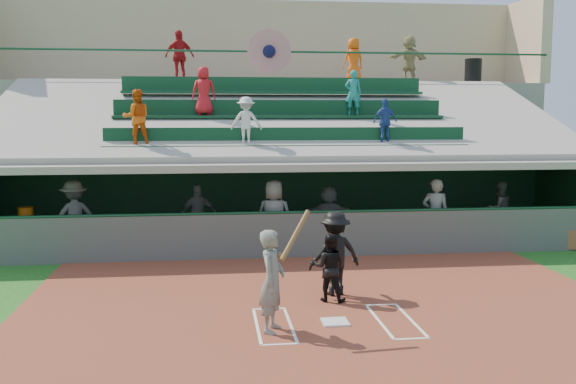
{
  "coord_description": "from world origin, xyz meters",
  "views": [
    {
      "loc": [
        -2.01,
        -10.15,
        3.46
      ],
      "look_at": [
        -0.37,
        3.5,
        1.8
      ],
      "focal_mm": 40.0,
      "sensor_mm": 36.0,
      "label": 1
    }
  ],
  "objects": [
    {
      "name": "ground",
      "position": [
        0.0,
        0.0,
        0.0
      ],
      "size": [
        100.0,
        100.0,
        0.0
      ],
      "primitive_type": "plane",
      "color": "#1D5818",
      "rests_on": "ground"
    },
    {
      "name": "dirt_slab",
      "position": [
        0.0,
        0.5,
        0.01
      ],
      "size": [
        11.0,
        9.0,
        0.02
      ],
      "primitive_type": "cube",
      "color": "brown",
      "rests_on": "ground"
    },
    {
      "name": "home_plate",
      "position": [
        0.0,
        0.0,
        0.04
      ],
      "size": [
        0.43,
        0.43,
        0.03
      ],
      "primitive_type": "cube",
      "color": "silver",
      "rests_on": "dirt_slab"
    },
    {
      "name": "batters_box_chalk",
      "position": [
        0.0,
        0.0,
        0.02
      ],
      "size": [
        2.65,
        1.85,
        0.01
      ],
      "color": "silver",
      "rests_on": "dirt_slab"
    },
    {
      "name": "dugout_floor",
      "position": [
        0.0,
        6.75,
        0.02
      ],
      "size": [
        16.0,
        3.5,
        0.04
      ],
      "primitive_type": "cube",
      "color": "gray",
      "rests_on": "ground"
    },
    {
      "name": "concourse_slab",
      "position": [
        0.0,
        13.5,
        2.3
      ],
      "size": [
        20.0,
        3.0,
        4.6
      ],
      "primitive_type": "cube",
      "color": "gray",
      "rests_on": "ground"
    },
    {
      "name": "grandstand",
      "position": [
        -0.01,
        10.51,
        2.26
      ],
      "size": [
        20.4,
        10.4,
        7.8
      ],
      "color": "#515650",
      "rests_on": "ground"
    },
    {
      "name": "batter_at_plate",
      "position": [
        -1.07,
        -0.28,
        0.85
      ],
      "size": [
        0.92,
        0.77,
        1.95
      ],
      "color": "#5F625C",
      "rests_on": "dirt_slab"
    },
    {
      "name": "catcher",
      "position": [
        0.14,
        1.27,
        0.65
      ],
      "size": [
        0.75,
        0.67,
        1.27
      ],
      "primitive_type": "imported",
      "rotation": [
        0.0,
        0.0,
        2.77
      ],
      "color": "black",
      "rests_on": "dirt_slab"
    },
    {
      "name": "home_umpire",
      "position": [
        0.32,
        1.68,
        0.83
      ],
      "size": [
        1.17,
        0.85,
        1.62
      ],
      "primitive_type": "imported",
      "rotation": [
        0.0,
        0.0,
        3.41
      ],
      "color": "black",
      "rests_on": "dirt_slab"
    },
    {
      "name": "dugout_bench",
      "position": [
        -0.11,
        8.06,
        0.28
      ],
      "size": [
        15.36,
        6.48,
        0.49
      ],
      "primitive_type": "cube",
      "rotation": [
        0.0,
        0.0,
        -0.38
      ],
      "color": "brown",
      "rests_on": "dugout_floor"
    },
    {
      "name": "white_table",
      "position": [
        -6.66,
        6.43,
        0.41
      ],
      "size": [
        0.9,
        0.7,
        0.75
      ],
      "primitive_type": "cube",
      "rotation": [
        0.0,
        0.0,
        -0.08
      ],
      "color": "silver",
      "rests_on": "dugout_floor"
    },
    {
      "name": "water_cooler",
      "position": [
        -6.65,
        6.41,
        0.97
      ],
      "size": [
        0.37,
        0.37,
        0.37
      ],
      "primitive_type": "cylinder",
      "color": "#D3640C",
      "rests_on": "white_table"
    },
    {
      "name": "dugout_player_a",
      "position": [
        -5.41,
        6.12,
        0.94
      ],
      "size": [
        1.34,
        1.08,
        1.81
      ],
      "primitive_type": "imported",
      "rotation": [
        0.0,
        0.0,
        3.54
      ],
      "color": "#51544F",
      "rests_on": "dugout_floor"
    },
    {
      "name": "dugout_player_b",
      "position": [
        -2.36,
        6.61,
        0.85
      ],
      "size": [
        1.0,
        0.52,
        1.63
      ],
      "primitive_type": "imported",
      "rotation": [
        0.0,
        0.0,
        3.28
      ],
      "color": "#5B5E59",
      "rests_on": "dugout_floor"
    },
    {
      "name": "dugout_player_c",
      "position": [
        -0.49,
        5.38,
        0.96
      ],
      "size": [
        1.01,
        0.79,
        1.83
      ],
      "primitive_type": "imported",
      "rotation": [
        0.0,
        0.0,
        2.89
      ],
      "color": "#535551",
      "rests_on": "dugout_floor"
    },
    {
      "name": "dugout_player_d",
      "position": [
        1.05,
        6.32,
        0.82
      ],
      "size": [
        1.46,
        0.51,
        1.56
      ],
      "primitive_type": "imported",
      "rotation": [
        0.0,
        0.0,
        3.18
      ],
      "color": "#5C5F59",
      "rests_on": "dugout_floor"
    },
    {
      "name": "dugout_player_e",
      "position": [
        3.63,
        5.38,
        0.95
      ],
      "size": [
        0.77,
        0.62,
        1.82
      ],
      "primitive_type": "imported",
      "rotation": [
        0.0,
        0.0,
        2.81
      ],
      "color": "#5F625C",
      "rests_on": "dugout_floor"
    },
    {
      "name": "dugout_player_f",
      "position": [
        6.04,
        6.89,
        0.82
      ],
      "size": [
        0.82,
        0.68,
        1.55
      ],
      "primitive_type": "imported",
      "rotation": [
        0.0,
        0.0,
        3.27
      ],
      "color": "#5A5D58",
      "rests_on": "dugout_floor"
    },
    {
      "name": "trash_bin",
      "position": [
        7.65,
        12.9,
        5.06
      ],
      "size": [
        0.61,
        0.61,
        0.91
      ],
      "primitive_type": "cylinder",
      "color": "black",
      "rests_on": "concourse_slab"
    },
    {
      "name": "concourse_staff_a",
      "position": [
        -3.06,
        13.02,
        5.5
      ],
      "size": [
        1.15,
        0.84,
        1.81
      ],
      "primitive_type": "imported",
      "rotation": [
        0.0,
        0.0,
        3.56
      ],
      "color": "#A21214",
      "rests_on": "concourse_slab"
    },
    {
      "name": "concourse_staff_b",
      "position": [
        3.05,
        12.5,
        5.38
      ],
      "size": [
        0.88,
        0.7,
        1.57
      ],
      "primitive_type": "imported",
      "rotation": [
        0.0,
        0.0,
        3.43
      ],
      "color": "#E7550D",
      "rests_on": "concourse_slab"
    },
    {
      "name": "concourse_staff_c",
      "position": [
        5.07,
        12.5,
        5.44
      ],
      "size": [
        1.62,
        0.79,
        1.67
      ],
      "primitive_type": "imported",
      "rotation": [
        0.0,
        0.0,
        3.34
      ],
      "color": "tan",
      "rests_on": "concourse_slab"
    }
  ]
}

